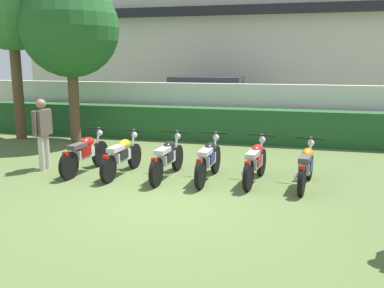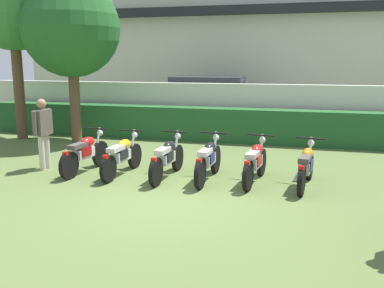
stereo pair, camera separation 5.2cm
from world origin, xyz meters
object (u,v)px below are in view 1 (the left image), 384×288
object	(u,v)px
tree_far_side	(70,29)
motorcycle_in_row_4	(255,162)
inspector_person	(42,128)
parked_car	(210,101)
motorcycle_in_row_3	(208,160)
motorcycle_in_row_5	(306,166)
motorcycle_in_row_1	(122,156)
motorcycle_in_row_0	(85,153)
tree_near_inspector	(11,5)
motorcycle_in_row_2	(167,158)

from	to	relation	value
tree_far_side	motorcycle_in_row_4	xyz separation A→B (m)	(5.93, -3.14, -2.99)
inspector_person	tree_far_side	bearing A→B (deg)	107.47
parked_car	tree_far_side	bearing A→B (deg)	-128.74
motorcycle_in_row_3	inspector_person	size ratio (longest dim) A/B	1.16
motorcycle_in_row_4	tree_far_side	bearing A→B (deg)	68.82
motorcycle_in_row_5	motorcycle_in_row_3	bearing A→B (deg)	97.56
motorcycle_in_row_1	motorcycle_in_row_5	size ratio (longest dim) A/B	1.04
motorcycle_in_row_0	motorcycle_in_row_4	xyz separation A→B (m)	(3.85, 0.12, -0.00)
tree_near_inspector	motorcycle_in_row_5	bearing A→B (deg)	-19.89
tree_far_side	motorcycle_in_row_4	distance (m)	7.34
motorcycle_in_row_1	inspector_person	world-z (taller)	inspector_person
tree_near_inspector	motorcycle_in_row_5	distance (m)	10.23
motorcycle_in_row_2	motorcycle_in_row_3	distance (m)	0.91
motorcycle_in_row_3	motorcycle_in_row_5	world-z (taller)	motorcycle_in_row_3
parked_car	inspector_person	bearing A→B (deg)	-108.03
motorcycle_in_row_0	parked_car	bearing A→B (deg)	-4.55
motorcycle_in_row_4	inspector_person	size ratio (longest dim) A/B	1.10
tree_far_side	inspector_person	bearing A→B (deg)	-72.53
motorcycle_in_row_1	motorcycle_in_row_2	world-z (taller)	motorcycle_in_row_2
motorcycle_in_row_2	motorcycle_in_row_4	distance (m)	1.89
inspector_person	motorcycle_in_row_2	bearing A→B (deg)	0.43
motorcycle_in_row_0	motorcycle_in_row_3	world-z (taller)	motorcycle_in_row_3
parked_car	motorcycle_in_row_4	xyz separation A→B (m)	(2.55, -7.48, -0.49)
tree_far_side	motorcycle_in_row_3	distance (m)	6.60
motorcycle_in_row_1	motorcycle_in_row_4	distance (m)	2.94
motorcycle_in_row_2	motorcycle_in_row_1	bearing A→B (deg)	93.67
tree_near_inspector	tree_far_side	bearing A→B (deg)	-1.30
motorcycle_in_row_1	motorcycle_in_row_2	bearing A→B (deg)	-85.64
motorcycle_in_row_0	motorcycle_in_row_3	xyz separation A→B (m)	(2.87, 0.06, 0.00)
parked_car	tree_far_side	world-z (taller)	tree_far_side
motorcycle_in_row_0	motorcycle_in_row_4	size ratio (longest dim) A/B	1.03
motorcycle_in_row_3	motorcycle_in_row_5	distance (m)	2.01
tree_far_side	motorcycle_in_row_0	size ratio (longest dim) A/B	2.63
parked_car	inspector_person	distance (m)	7.96
motorcycle_in_row_4	motorcycle_in_row_2	bearing A→B (deg)	99.89
tree_far_side	motorcycle_in_row_5	bearing A→B (deg)	-24.67
motorcycle_in_row_1	motorcycle_in_row_3	size ratio (longest dim) A/B	0.98
motorcycle_in_row_3	inspector_person	xyz separation A→B (m)	(-3.92, -0.07, 0.53)
motorcycle_in_row_3	inspector_person	bearing A→B (deg)	93.06
motorcycle_in_row_3	motorcycle_in_row_4	world-z (taller)	motorcycle_in_row_3
motorcycle_in_row_5	motorcycle_in_row_2	bearing A→B (deg)	98.36
tree_near_inspector	motorcycle_in_row_3	world-z (taller)	tree_near_inspector
parked_car	motorcycle_in_row_3	size ratio (longest dim) A/B	2.36
motorcycle_in_row_4	inspector_person	bearing A→B (deg)	98.20
parked_car	motorcycle_in_row_0	distance (m)	7.73
inspector_person	motorcycle_in_row_0	bearing A→B (deg)	0.24
tree_near_inspector	motorcycle_in_row_4	size ratio (longest dim) A/B	3.09
motorcycle_in_row_0	motorcycle_in_row_2	xyz separation A→B (m)	(1.96, 0.02, -0.00)
motorcycle_in_row_5	inspector_person	bearing A→B (deg)	98.09
tree_near_inspector	motorcycle_in_row_2	size ratio (longest dim) A/B	2.88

